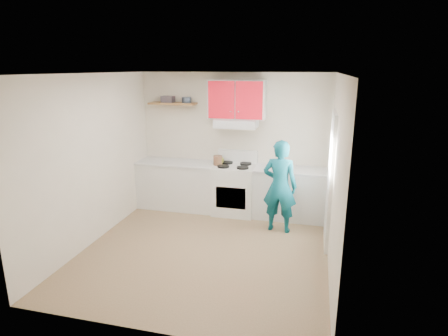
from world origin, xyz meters
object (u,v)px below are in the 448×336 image
(kettle, at_px, (219,160))
(crock, at_px, (218,161))
(stove, at_px, (235,189))
(person, at_px, (280,186))
(tin, at_px, (187,100))

(kettle, distance_m, crock, 0.04)
(stove, bearing_deg, person, -34.15)
(person, bearing_deg, tin, -17.01)
(stove, relative_size, crock, 4.64)
(stove, distance_m, kettle, 0.63)
(kettle, height_order, crock, crock)
(stove, bearing_deg, crock, -177.61)
(stove, bearing_deg, tin, 169.69)
(crock, xyz_separation_m, person, (1.22, -0.59, -0.22))
(crock, bearing_deg, stove, 2.39)
(tin, xyz_separation_m, crock, (0.65, -0.19, -1.09))
(person, bearing_deg, stove, -28.37)
(stove, xyz_separation_m, tin, (-0.97, 0.18, 1.63))
(stove, xyz_separation_m, person, (0.90, -0.61, 0.32))
(stove, xyz_separation_m, crock, (-0.32, -0.01, 0.54))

